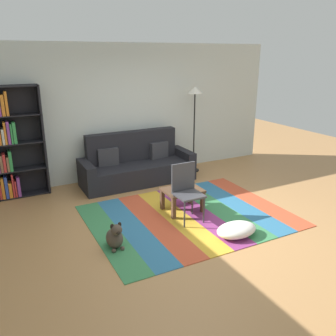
# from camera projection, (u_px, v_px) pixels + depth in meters

# --- Properties ---
(ground_plane) EXTENTS (14.00, 14.00, 0.00)m
(ground_plane) POSITION_uv_depth(u_px,v_px,m) (188.00, 221.00, 5.47)
(ground_plane) COLOR #B27F4C
(back_wall) EXTENTS (6.80, 0.10, 2.70)m
(back_wall) POSITION_uv_depth(u_px,v_px,m) (127.00, 112.00, 7.21)
(back_wall) COLOR silver
(back_wall) RESTS_ON ground_plane
(rug) EXTENTS (3.09, 2.39, 0.01)m
(rug) POSITION_uv_depth(u_px,v_px,m) (189.00, 216.00, 5.64)
(rug) COLOR #387F4C
(rug) RESTS_ON ground_plane
(couch) EXTENTS (2.26, 0.80, 1.00)m
(couch) POSITION_uv_depth(u_px,v_px,m) (137.00, 166.00, 7.07)
(couch) COLOR black
(couch) RESTS_ON ground_plane
(bookshelf) EXTENTS (0.90, 0.28, 1.99)m
(bookshelf) POSITION_uv_depth(u_px,v_px,m) (11.00, 145.00, 6.13)
(bookshelf) COLOR black
(bookshelf) RESTS_ON ground_plane
(coffee_table) EXTENTS (0.62, 0.48, 0.38)m
(coffee_table) POSITION_uv_depth(u_px,v_px,m) (182.00, 194.00, 5.73)
(coffee_table) COLOR #513826
(coffee_table) RESTS_ON rug
(pouf) EXTENTS (0.62, 0.40, 0.19)m
(pouf) POSITION_uv_depth(u_px,v_px,m) (237.00, 230.00, 4.98)
(pouf) COLOR white
(pouf) RESTS_ON rug
(dog) EXTENTS (0.22, 0.35, 0.40)m
(dog) POSITION_uv_depth(u_px,v_px,m) (115.00, 237.00, 4.67)
(dog) COLOR #473D33
(dog) RESTS_ON ground_plane
(standing_lamp) EXTENTS (0.32, 0.32, 1.84)m
(standing_lamp) POSITION_uv_depth(u_px,v_px,m) (195.00, 101.00, 7.34)
(standing_lamp) COLOR black
(standing_lamp) RESTS_ON ground_plane
(tv_remote) EXTENTS (0.11, 0.15, 0.02)m
(tv_remote) POSITION_uv_depth(u_px,v_px,m) (183.00, 187.00, 5.79)
(tv_remote) COLOR black
(tv_remote) RESTS_ON coffee_table
(folding_chair) EXTENTS (0.40, 0.40, 0.90)m
(folding_chair) POSITION_uv_depth(u_px,v_px,m) (186.00, 187.00, 5.38)
(folding_chair) COLOR #38383D
(folding_chair) RESTS_ON ground_plane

